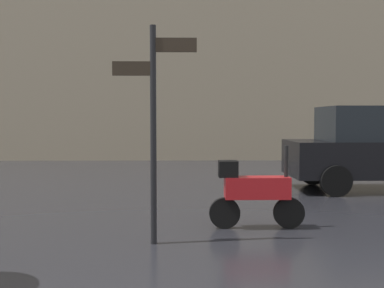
% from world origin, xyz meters
% --- Properties ---
extents(parked_scooter, '(1.42, 0.32, 1.23)m').
position_xyz_m(parked_scooter, '(1.71, 4.60, 0.56)').
color(parked_scooter, black).
rests_on(parked_scooter, ground).
extents(parked_car_left, '(4.42, 1.97, 1.90)m').
position_xyz_m(parked_car_left, '(5.23, 8.33, 0.97)').
color(parked_car_left, black).
rests_on(parked_car_left, ground).
extents(street_signpost, '(1.08, 0.08, 2.82)m').
position_xyz_m(street_signpost, '(0.28, 3.76, 1.72)').
color(street_signpost, black).
rests_on(street_signpost, ground).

